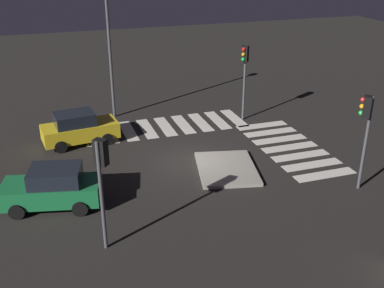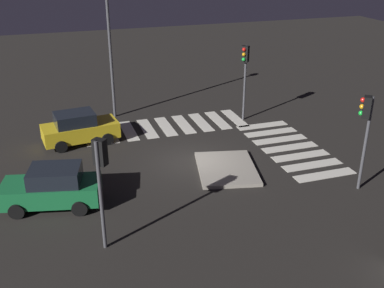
{
  "view_description": "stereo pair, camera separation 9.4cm",
  "coord_description": "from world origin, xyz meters",
  "px_view_note": "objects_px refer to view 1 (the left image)",
  "views": [
    {
      "loc": [
        -20.36,
        6.79,
        10.48
      ],
      "look_at": [
        0.0,
        0.0,
        1.0
      ],
      "focal_mm": 43.19,
      "sensor_mm": 36.0,
      "label": 1
    },
    {
      "loc": [
        -20.39,
        6.71,
        10.48
      ],
      "look_at": [
        0.0,
        0.0,
        1.0
      ],
      "focal_mm": 43.19,
      "sensor_mm": 36.0,
      "label": 2
    }
  ],
  "objects_px": {
    "traffic_light_south": "(366,120)",
    "traffic_light_west": "(102,167)",
    "car_yellow": "(79,128)",
    "traffic_light_east": "(244,65)",
    "traffic_island": "(227,168)",
    "street_lamp": "(108,26)",
    "car_green": "(52,188)"
  },
  "relations": [
    {
      "from": "traffic_light_south",
      "to": "traffic_light_west",
      "type": "bearing_deg",
      "value": 42.27
    },
    {
      "from": "car_yellow",
      "to": "traffic_light_east",
      "type": "xyz_separation_m",
      "value": [
        0.45,
        -10.16,
        2.69
      ]
    },
    {
      "from": "traffic_island",
      "to": "traffic_light_south",
      "type": "height_order",
      "value": "traffic_light_south"
    },
    {
      "from": "traffic_island",
      "to": "traffic_light_east",
      "type": "bearing_deg",
      "value": -30.16
    },
    {
      "from": "traffic_island",
      "to": "street_lamp",
      "type": "relative_size",
      "value": 0.5
    },
    {
      "from": "car_green",
      "to": "traffic_light_west",
      "type": "distance_m",
      "value": 4.61
    },
    {
      "from": "street_lamp",
      "to": "traffic_light_east",
      "type": "bearing_deg",
      "value": -112.94
    },
    {
      "from": "traffic_island",
      "to": "traffic_light_east",
      "type": "xyz_separation_m",
      "value": [
        6.19,
        -3.6,
        3.5
      ]
    },
    {
      "from": "traffic_island",
      "to": "traffic_light_west",
      "type": "distance_m",
      "value": 8.5
    },
    {
      "from": "traffic_light_south",
      "to": "street_lamp",
      "type": "bearing_deg",
      "value": -17.03
    },
    {
      "from": "traffic_light_west",
      "to": "street_lamp",
      "type": "height_order",
      "value": "street_lamp"
    },
    {
      "from": "car_yellow",
      "to": "traffic_light_east",
      "type": "distance_m",
      "value": 10.52
    },
    {
      "from": "traffic_island",
      "to": "street_lamp",
      "type": "xyz_separation_m",
      "value": [
        9.4,
        3.99,
        5.69
      ]
    },
    {
      "from": "car_yellow",
      "to": "traffic_light_west",
      "type": "bearing_deg",
      "value": -96.72
    },
    {
      "from": "traffic_light_east",
      "to": "car_green",
      "type": "bearing_deg",
      "value": -13.51
    },
    {
      "from": "car_green",
      "to": "traffic_light_south",
      "type": "bearing_deg",
      "value": -178.58
    },
    {
      "from": "car_green",
      "to": "traffic_light_east",
      "type": "xyz_separation_m",
      "value": [
        6.99,
        -11.93,
        2.7
      ]
    },
    {
      "from": "street_lamp",
      "to": "car_yellow",
      "type": "bearing_deg",
      "value": 144.96
    },
    {
      "from": "traffic_island",
      "to": "street_lamp",
      "type": "bearing_deg",
      "value": 23.01
    },
    {
      "from": "car_green",
      "to": "traffic_light_east",
      "type": "relative_size",
      "value": 0.93
    },
    {
      "from": "car_green",
      "to": "traffic_light_east",
      "type": "height_order",
      "value": "traffic_light_east"
    },
    {
      "from": "traffic_island",
      "to": "traffic_light_south",
      "type": "distance_m",
      "value": 6.91
    },
    {
      "from": "traffic_light_east",
      "to": "traffic_light_west",
      "type": "distance_m",
      "value": 14.65
    },
    {
      "from": "traffic_island",
      "to": "street_lamp",
      "type": "height_order",
      "value": "street_lamp"
    },
    {
      "from": "car_yellow",
      "to": "traffic_light_south",
      "type": "height_order",
      "value": "traffic_light_south"
    },
    {
      "from": "traffic_light_west",
      "to": "street_lamp",
      "type": "relative_size",
      "value": 0.5
    },
    {
      "from": "traffic_light_east",
      "to": "traffic_island",
      "type": "bearing_deg",
      "value": 15.95
    },
    {
      "from": "traffic_light_east",
      "to": "traffic_light_south",
      "type": "bearing_deg",
      "value": 54.14
    },
    {
      "from": "traffic_light_west",
      "to": "car_yellow",
      "type": "bearing_deg",
      "value": 42.09
    },
    {
      "from": "car_yellow",
      "to": "traffic_light_east",
      "type": "relative_size",
      "value": 0.91
    },
    {
      "from": "traffic_light_south",
      "to": "car_yellow",
      "type": "bearing_deg",
      "value": -0.55
    },
    {
      "from": "car_yellow",
      "to": "street_lamp",
      "type": "bearing_deg",
      "value": 48.36
    }
  ]
}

